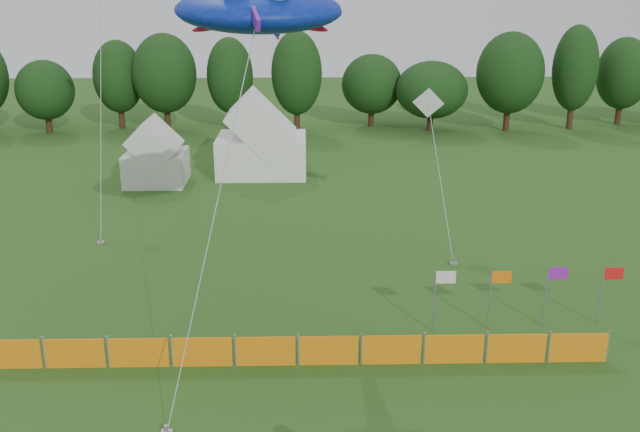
{
  "coord_description": "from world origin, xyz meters",
  "views": [
    {
      "loc": [
        -0.45,
        -13.52,
        11.58
      ],
      "look_at": [
        0.0,
        6.0,
        5.2
      ],
      "focal_mm": 40.0,
      "sensor_mm": 36.0,
      "label": 1
    }
  ],
  "objects_px": {
    "barrier_fence": "(297,351)",
    "stingray_kite": "(261,10)",
    "tent_left": "(156,157)",
    "tent_right": "(262,143)"
  },
  "relations": [
    {
      "from": "barrier_fence",
      "to": "stingray_kite",
      "type": "height_order",
      "value": "stingray_kite"
    },
    {
      "from": "tent_left",
      "to": "barrier_fence",
      "type": "height_order",
      "value": "tent_left"
    },
    {
      "from": "tent_left",
      "to": "barrier_fence",
      "type": "distance_m",
      "value": 23.72
    },
    {
      "from": "stingray_kite",
      "to": "tent_right",
      "type": "bearing_deg",
      "value": 93.69
    },
    {
      "from": "tent_right",
      "to": "barrier_fence",
      "type": "height_order",
      "value": "tent_right"
    },
    {
      "from": "barrier_fence",
      "to": "stingray_kite",
      "type": "distance_m",
      "value": 10.93
    },
    {
      "from": "tent_left",
      "to": "stingray_kite",
      "type": "height_order",
      "value": "stingray_kite"
    },
    {
      "from": "barrier_fence",
      "to": "stingray_kite",
      "type": "relative_size",
      "value": 1.42
    },
    {
      "from": "tent_left",
      "to": "tent_right",
      "type": "relative_size",
      "value": 0.64
    },
    {
      "from": "tent_left",
      "to": "tent_right",
      "type": "xyz_separation_m",
      "value": [
        6.29,
        2.09,
        0.41
      ]
    }
  ]
}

